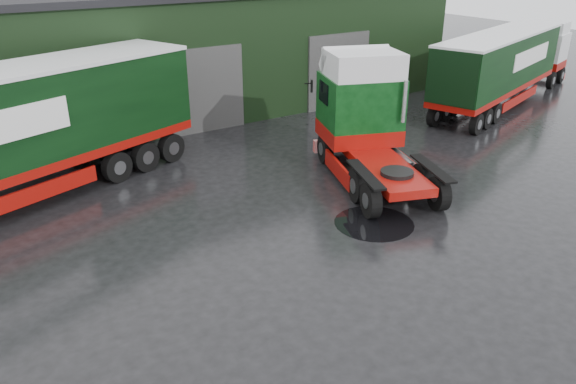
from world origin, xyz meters
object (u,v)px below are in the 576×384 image
object	(u,v)px
warehouse	(156,47)
hero_tractor	(379,124)
lorry_right	(497,71)
wash_bucket	(392,148)
tree_back_b	(208,11)

from	to	relation	value
warehouse	hero_tractor	distance (m)	15.72
hero_tractor	lorry_right	size ratio (longest dim) A/B	0.49
lorry_right	wash_bucket	xyz separation A→B (m)	(-9.52, -2.22, -1.89)
warehouse	wash_bucket	world-z (taller)	warehouse
warehouse	hero_tractor	bearing A→B (deg)	-80.84
wash_bucket	tree_back_b	bearing A→B (deg)	83.81
wash_bucket	warehouse	bearing A→B (deg)	112.52
warehouse	tree_back_b	bearing A→B (deg)	51.34
lorry_right	wash_bucket	size ratio (longest dim) A/B	45.53
hero_tractor	wash_bucket	world-z (taller)	hero_tractor
lorry_right	tree_back_b	world-z (taller)	tree_back_b
warehouse	tree_back_b	distance (m)	12.82
wash_bucket	hero_tractor	bearing A→B (deg)	-142.60
warehouse	tree_back_b	size ratio (longest dim) A/B	4.32
hero_tractor	wash_bucket	size ratio (longest dim) A/B	22.09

